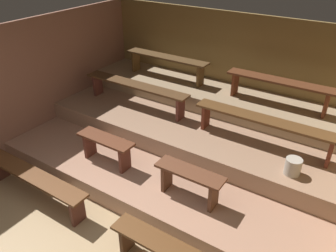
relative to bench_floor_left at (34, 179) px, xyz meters
name	(u,v)px	position (x,y,z in m)	size (l,w,h in m)	color
ground	(167,176)	(1.28, 1.53, -0.40)	(5.98, 5.09, 0.08)	#A4845B
wall_back	(229,70)	(1.28, 3.70, 0.74)	(5.98, 0.06, 2.20)	olive
wall_left	(48,78)	(-1.34, 1.53, 0.74)	(0.06, 5.09, 2.20)	#91604D
platform_lower	(183,152)	(1.28, 2.03, -0.21)	(5.18, 3.28, 0.29)	tan
platform_middle	(200,124)	(1.28, 2.60, 0.08)	(5.18, 2.15, 0.29)	#A07A5E
platform_upper	(215,98)	(1.28, 3.16, 0.37)	(5.18, 1.02, 0.29)	tan
bench_floor_left	(34,179)	(0.00, 0.00, 0.00)	(1.95, 0.28, 0.44)	brown
bench_lower_left	(106,145)	(0.55, 0.95, 0.25)	(0.94, 0.28, 0.44)	brown
bench_lower_right	(190,179)	(2.01, 0.95, 0.25)	(0.94, 0.28, 0.44)	brown
bench_middle_left	(136,88)	(0.07, 2.31, 0.59)	(2.17, 0.28, 0.44)	brown
bench_middle_right	(264,124)	(2.49, 2.31, 0.59)	(2.17, 0.28, 0.44)	brown
bench_upper_left	(166,61)	(0.16, 3.20, 0.87)	(1.77, 0.28, 0.44)	brown
bench_upper_right	(279,85)	(2.40, 3.20, 0.87)	(1.77, 0.28, 0.44)	brown
pail_middle	(293,167)	(3.09, 1.83, 0.34)	(0.22, 0.22, 0.24)	#B2A899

